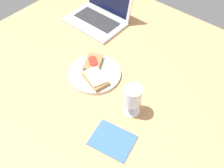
# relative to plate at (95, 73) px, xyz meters

# --- Properties ---
(wooden_table) EXTENTS (1.40, 1.40, 0.03)m
(wooden_table) POSITION_rel_plate_xyz_m (0.04, -0.03, -0.02)
(wooden_table) COLOR #B27F51
(wooden_table) RESTS_ON ground
(plate) EXTENTS (0.23, 0.23, 0.02)m
(plate) POSITION_rel_plate_xyz_m (0.00, 0.00, 0.00)
(plate) COLOR silver
(plate) RESTS_ON wooden_table
(sandwich_with_tomato) EXTENTS (0.11, 0.12, 0.03)m
(sandwich_with_tomato) POSITION_rel_plate_xyz_m (-0.04, 0.03, 0.02)
(sandwich_with_tomato) COLOR brown
(sandwich_with_tomato) RESTS_ON plate
(sandwich_with_cheese) EXTENTS (0.13, 0.10, 0.03)m
(sandwich_with_cheese) POSITION_rel_plate_xyz_m (0.04, -0.03, 0.02)
(sandwich_with_cheese) COLOR #937047
(sandwich_with_cheese) RESTS_ON plate
(wine_glass) EXTENTS (0.07, 0.07, 0.14)m
(wine_glass) POSITION_rel_plate_xyz_m (0.24, -0.05, 0.08)
(wine_glass) COLOR white
(wine_glass) RESTS_ON wooden_table
(laptop) EXTENTS (0.30, 0.25, 0.21)m
(laptop) POSITION_rel_plate_xyz_m (-0.25, 0.31, 0.03)
(laptop) COLOR silver
(laptop) RESTS_ON wooden_table
(napkin) EXTENTS (0.17, 0.15, 0.00)m
(napkin) POSITION_rel_plate_xyz_m (0.27, -0.20, -0.01)
(napkin) COLOR #33598C
(napkin) RESTS_ON wooden_table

